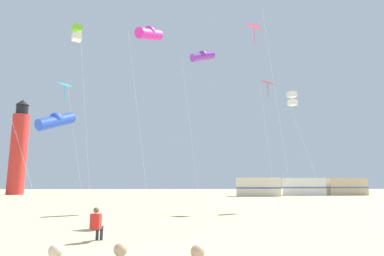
{
  "coord_description": "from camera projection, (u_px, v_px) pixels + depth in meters",
  "views": [
    {
      "loc": [
        1.13,
        -6.91,
        2.0
      ],
      "look_at": [
        1.75,
        9.03,
        4.71
      ],
      "focal_mm": 30.29,
      "sensor_mm": 36.0,
      "label": 1
    }
  ],
  "objects": [
    {
      "name": "kite_flyer_standing",
      "position": [
        97.0,
        223.0,
        11.3
      ],
      "size": [
        0.4,
        0.55,
        1.16
      ],
      "rotation": [
        0.0,
        0.0,
        2.94
      ],
      "color": "red",
      "rests_on": "ground"
    },
    {
      "name": "kite_tube_blue",
      "position": [
        56.0,
        121.0,
        19.12
      ],
      "size": [
        3.21,
        3.54,
        6.34
      ],
      "color": "silver",
      "rests_on": "ground"
    },
    {
      "name": "kite_tube_magenta",
      "position": [
        149.0,
        34.0,
        21.01
      ],
      "size": [
        2.2,
        2.58,
        12.28
      ],
      "color": "silver",
      "rests_on": "ground"
    },
    {
      "name": "kite_diamond_cyan",
      "position": [
        66.0,
        90.0,
        25.1
      ],
      "size": [
        2.39,
        2.47,
        9.75
      ],
      "color": "silver",
      "rests_on": "ground"
    },
    {
      "name": "kite_diamond_scarlet",
      "position": [
        268.0,
        88.0,
        26.42
      ],
      "size": [
        1.27,
        1.27,
        10.31
      ],
      "color": "silver",
      "rests_on": "ground"
    },
    {
      "name": "kite_diamond_rainbow",
      "position": [
        256.0,
        35.0,
        22.6
      ],
      "size": [
        2.81,
        2.81,
        13.09
      ],
      "color": "silver",
      "rests_on": "ground"
    },
    {
      "name": "kite_tube_violet",
      "position": [
        203.0,
        56.0,
        28.79
      ],
      "size": [
        3.1,
        2.84,
        13.85
      ],
      "color": "silver",
      "rests_on": "ground"
    },
    {
      "name": "kite_box_lime",
      "position": [
        77.0,
        33.0,
        22.93
      ],
      "size": [
        1.87,
        2.11,
        13.07
      ],
      "color": "silver",
      "rests_on": "ground"
    },
    {
      "name": "kite_box_white",
      "position": [
        292.0,
        99.0,
        26.94
      ],
      "size": [
        3.08,
        2.26,
        9.51
      ],
      "color": "silver",
      "rests_on": "ground"
    },
    {
      "name": "lighthouse_distant",
      "position": [
        19.0,
        149.0,
        56.76
      ],
      "size": [
        2.8,
        2.8,
        16.8
      ],
      "color": "red",
      "rests_on": "ground"
    },
    {
      "name": "rv_van_cream",
      "position": [
        258.0,
        187.0,
        49.35
      ],
      "size": [
        6.44,
        2.35,
        2.8
      ],
      "rotation": [
        0.0,
        0.0,
        -0.0
      ],
      "color": "beige",
      "rests_on": "ground"
    },
    {
      "name": "rv_van_white",
      "position": [
        304.0,
        187.0,
        52.96
      ],
      "size": [
        6.47,
        2.41,
        2.8
      ],
      "rotation": [
        0.0,
        0.0,
        0.01
      ],
      "color": "white",
      "rests_on": "ground"
    },
    {
      "name": "rv_van_tan",
      "position": [
        346.0,
        187.0,
        53.47
      ],
      "size": [
        6.55,
        2.67,
        2.8
      ],
      "rotation": [
        0.0,
        0.0,
        0.05
      ],
      "color": "#C6B28C",
      "rests_on": "ground"
    }
  ]
}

